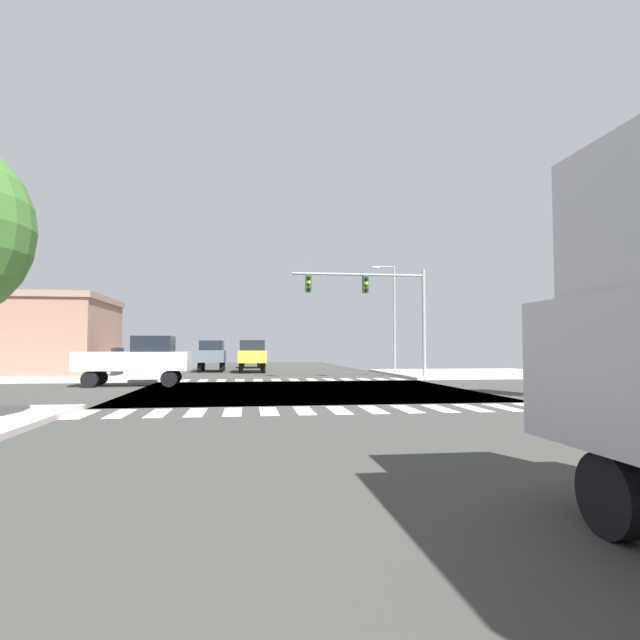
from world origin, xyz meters
The scene contains 12 objects.
ground centered at (0.00, 0.00, -0.03)m, with size 90.00×90.00×0.05m.
sidewalk_corner_ne centered at (13.00, 12.00, 0.07)m, with size 12.00×12.00×0.14m.
sidewalk_corner_nw centered at (-13.00, 12.00, 0.07)m, with size 12.00×12.00×0.14m.
crosswalk_near centered at (-0.25, -7.30, 0.00)m, with size 13.50×2.00×0.01m.
crosswalk_far centered at (-0.25, 7.30, 0.00)m, with size 13.50×2.00×0.01m.
traffic_signal_mast centered at (4.76, 7.11, 4.77)m, with size 7.78×0.55×6.39m.
street_lamp centered at (8.10, 15.18, 4.71)m, with size 1.78×0.32×7.86m.
bank_building centered at (-17.87, 14.78, 2.61)m, with size 14.07×8.99×5.20m.
pickup_nearside_1 centered at (-7.46, 3.50, 1.29)m, with size 5.10×2.00×2.35m.
pickup_crossing_2 centered at (-2.00, 16.90, 1.29)m, with size 2.00×5.10×2.35m.
suv_queued_1 centered at (-5.00, 18.51, 1.39)m, with size 1.96×4.60×2.34m.
sedan_leading_2 centered at (-2.00, 25.82, 1.12)m, with size 1.80×4.30×1.88m.
Camera 1 is at (-2.37, -22.19, 1.77)m, focal length 29.49 mm.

